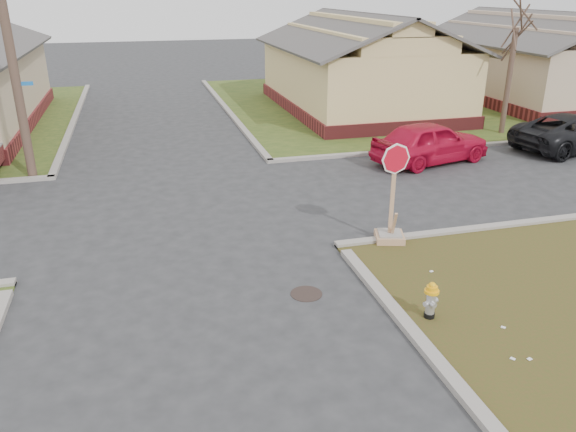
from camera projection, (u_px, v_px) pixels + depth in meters
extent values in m
plane|color=#2A2B2D|center=(193.00, 296.00, 11.18)|extent=(120.00, 120.00, 0.00)
cube|color=#2F4719|center=(541.00, 93.00, 32.55)|extent=(37.00, 19.00, 0.05)
cylinder|color=black|center=(306.00, 294.00, 11.25)|extent=(0.64, 0.64, 0.01)
cube|color=maroon|center=(357.00, 104.00, 28.22)|extent=(7.20, 11.20, 0.60)
cube|color=#F0D58D|center=(359.00, 71.00, 27.62)|extent=(7.00, 11.00, 2.60)
cube|color=maroon|center=(529.00, 95.00, 30.62)|extent=(7.20, 11.20, 0.60)
cube|color=#C6A98F|center=(534.00, 65.00, 30.02)|extent=(7.00, 11.00, 2.60)
cylinder|color=#4A352A|center=(7.00, 32.00, 16.43)|extent=(0.28, 0.28, 9.00)
cylinder|color=#4A352A|center=(508.00, 82.00, 22.85)|extent=(0.22, 0.22, 4.20)
cylinder|color=black|center=(429.00, 315.00, 10.36)|extent=(0.20, 0.20, 0.09)
cylinder|color=#B2B2B7|center=(430.00, 303.00, 10.27)|extent=(0.17, 0.17, 0.42)
sphere|color=#B2B2B7|center=(432.00, 293.00, 10.19)|extent=(0.17, 0.17, 0.17)
cylinder|color=#FFAF0D|center=(432.00, 291.00, 10.17)|extent=(0.27, 0.27, 0.05)
cylinder|color=#FFAF0D|center=(432.00, 288.00, 10.15)|extent=(0.20, 0.20, 0.09)
sphere|color=#FFAF0D|center=(432.00, 286.00, 10.13)|extent=(0.14, 0.14, 0.14)
cube|color=tan|center=(389.00, 237.00, 13.52)|extent=(0.67, 0.67, 0.16)
cube|color=gray|center=(390.00, 233.00, 13.48)|extent=(0.54, 0.54, 0.04)
cube|color=tan|center=(393.00, 192.00, 13.08)|extent=(0.10, 0.05, 2.26)
cylinder|color=red|center=(396.00, 159.00, 12.73)|extent=(0.60, 0.26, 0.65)
cylinder|color=white|center=(396.00, 159.00, 12.75)|extent=(0.68, 0.30, 0.73)
imported|color=red|center=(431.00, 142.00, 19.47)|extent=(4.61, 2.69, 1.47)
imported|color=black|center=(573.00, 132.00, 21.06)|extent=(5.18, 3.09, 1.35)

